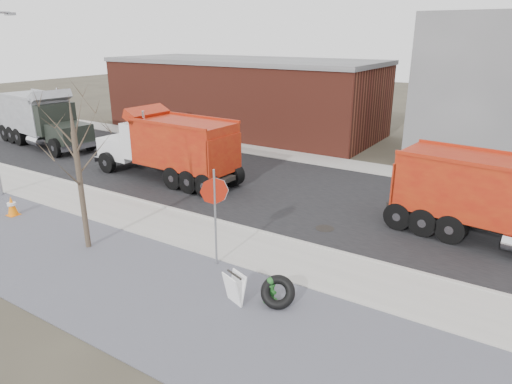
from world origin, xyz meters
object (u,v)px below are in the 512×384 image
Objects in this scene: stop_sign at (215,202)px; dump_truck_grey at (42,117)px; fire_hydrant at (270,291)px; dump_truck_red_b at (169,145)px; dump_truck_red_a at (502,197)px; truck_tire at (278,292)px; sandwich_board at (235,288)px.

stop_sign is 20.65m from dump_truck_grey.
dump_truck_grey reaches higher than stop_sign.
dump_truck_red_b is (-9.92, 6.87, 1.43)m from fire_hydrant.
dump_truck_red_a reaches higher than stop_sign.
truck_tire reaches higher than fire_hydrant.
dump_truck_red_a is (4.44, 7.43, 1.30)m from truck_tire.
truck_tire is at bearing 148.21° from dump_truck_red_b.
fire_hydrant is 0.65× the size of truck_tire.
truck_tire is at bearing -12.29° from dump_truck_grey.
dump_truck_red_b is at bearing 2.24° from dump_truck_grey.
fire_hydrant is at bearing -12.45° from dump_truck_grey.
truck_tire is 1.34× the size of sandwich_board.
dump_truck_red_b reaches higher than dump_truck_red_a.
truck_tire is 23.63m from dump_truck_grey.
fire_hydrant is 0.87× the size of sandwich_board.
dump_truck_grey is (-26.62, 0.58, 0.15)m from dump_truck_red_a.
dump_truck_red_b is at bearing 145.89° from truck_tire.
truck_tire is at bearing 17.95° from fire_hydrant.
dump_truck_red_a is 1.01× the size of dump_truck_grey.
dump_truck_grey is at bearing 136.54° from stop_sign.
dump_truck_red_a is at bearing 80.39° from fire_hydrant.
truck_tire is 8.75m from dump_truck_red_a.
dump_truck_red_b is (-7.39, 5.93, -0.34)m from stop_sign.
dump_truck_red_a is at bearing -175.55° from dump_truck_red_b.
fire_hydrant is 0.97m from sandwich_board.
dump_truck_grey reaches higher than dump_truck_red_a.
truck_tire is at bearing -42.44° from stop_sign.
truck_tire is (0.25, -0.02, 0.06)m from fire_hydrant.
fire_hydrant is at bearing 175.26° from truck_tire.
stop_sign is (-2.53, 0.93, 1.77)m from fire_hydrant.
fire_hydrant is 12.15m from dump_truck_red_b.
stop_sign is at bearing -131.50° from dump_truck_red_a.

